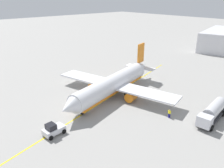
{
  "coord_description": "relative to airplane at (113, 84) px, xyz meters",
  "views": [
    {
      "loc": [
        31.85,
        35.32,
        22.08
      ],
      "look_at": [
        0.0,
        0.0,
        3.0
      ],
      "focal_mm": 35.77,
      "sensor_mm": 36.0,
      "label": 1
    }
  ],
  "objects": [
    {
      "name": "fuel_tanker",
      "position": [
        -6.34,
        20.77,
        -1.08
      ],
      "size": [
        10.83,
        3.87,
        3.15
      ],
      "color": "#2D2D33",
      "rests_on": "ground"
    },
    {
      "name": "taxi_line_marking",
      "position": [
        0.45,
        0.11,
        -2.81
      ],
      "size": [
        58.42,
        14.69,
        0.01
      ],
      "primitive_type": "cube",
      "rotation": [
        0.0,
        0.0,
        0.24
      ],
      "color": "yellow",
      "rests_on": "ground"
    },
    {
      "name": "airplane",
      "position": [
        0.0,
        0.0,
        0.0
      ],
      "size": [
        32.71,
        30.93,
        9.99
      ],
      "color": "white",
      "rests_on": "ground"
    },
    {
      "name": "pushback_tug",
      "position": [
        18.24,
        5.08,
        -1.8
      ],
      "size": [
        3.77,
        2.6,
        2.2
      ],
      "color": "silver",
      "rests_on": "ground"
    },
    {
      "name": "ground_plane",
      "position": [
        0.45,
        0.11,
        -2.81
      ],
      "size": [
        400.0,
        400.0,
        0.0
      ],
      "primitive_type": "plane",
      "color": "#9E9B96"
    },
    {
      "name": "safety_cone_nose",
      "position": [
        11.99,
        -0.46,
        -2.48
      ],
      "size": [
        0.59,
        0.59,
        0.66
      ],
      "primitive_type": "cone",
      "color": "#F2590F",
      "rests_on": "ground"
    },
    {
      "name": "refueling_worker",
      "position": [
        -1.14,
        14.82,
        -1.99
      ],
      "size": [
        0.59,
        0.63,
        1.71
      ],
      "color": "navy",
      "rests_on": "ground"
    }
  ]
}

